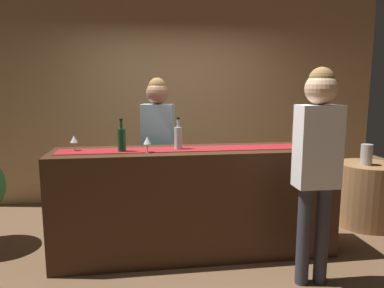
{
  "coord_description": "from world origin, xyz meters",
  "views": [
    {
      "loc": [
        -0.51,
        -3.32,
        1.63
      ],
      "look_at": [
        -0.03,
        0.0,
        1.09
      ],
      "focal_mm": 33.72,
      "sensor_mm": 36.0,
      "label": 1
    }
  ],
  "objects_px": {
    "wine_bottle_clear": "(178,137)",
    "wine_glass_mid_counter": "(147,141)",
    "wine_bottle_amber": "(296,134)",
    "wine_glass_near_customer": "(74,140)",
    "round_side_table": "(366,194)",
    "customer_sipping": "(317,152)",
    "wine_bottle_green": "(122,139)",
    "bartender": "(158,138)",
    "vase_on_side_table": "(366,155)"
  },
  "relations": [
    {
      "from": "wine_bottle_clear",
      "to": "wine_glass_mid_counter",
      "type": "distance_m",
      "value": 0.32
    },
    {
      "from": "wine_glass_mid_counter",
      "to": "wine_bottle_amber",
      "type": "bearing_deg",
      "value": 7.6
    },
    {
      "from": "wine_bottle_amber",
      "to": "wine_glass_mid_counter",
      "type": "relative_size",
      "value": 2.1
    },
    {
      "from": "wine_glass_near_customer",
      "to": "wine_glass_mid_counter",
      "type": "height_order",
      "value": "same"
    },
    {
      "from": "wine_glass_mid_counter",
      "to": "wine_glass_near_customer",
      "type": "bearing_deg",
      "value": 165.15
    },
    {
      "from": "wine_bottle_clear",
      "to": "round_side_table",
      "type": "xyz_separation_m",
      "value": [
        2.27,
        0.44,
        -0.79
      ]
    },
    {
      "from": "wine_bottle_clear",
      "to": "customer_sipping",
      "type": "bearing_deg",
      "value": -33.57
    },
    {
      "from": "wine_bottle_green",
      "to": "wine_glass_mid_counter",
      "type": "bearing_deg",
      "value": -17.82
    },
    {
      "from": "wine_glass_near_customer",
      "to": "wine_glass_mid_counter",
      "type": "distance_m",
      "value": 0.69
    },
    {
      "from": "bartender",
      "to": "round_side_table",
      "type": "distance_m",
      "value": 2.53
    },
    {
      "from": "wine_bottle_clear",
      "to": "vase_on_side_table",
      "type": "distance_m",
      "value": 2.26
    },
    {
      "from": "vase_on_side_table",
      "to": "bartender",
      "type": "bearing_deg",
      "value": 175.61
    },
    {
      "from": "wine_glass_mid_counter",
      "to": "bartender",
      "type": "xyz_separation_m",
      "value": [
        0.13,
        0.7,
        -0.08
      ]
    },
    {
      "from": "wine_glass_near_customer",
      "to": "customer_sipping",
      "type": "relative_size",
      "value": 0.08
    },
    {
      "from": "customer_sipping",
      "to": "wine_bottle_clear",
      "type": "bearing_deg",
      "value": 147.29
    },
    {
      "from": "wine_bottle_clear",
      "to": "round_side_table",
      "type": "height_order",
      "value": "wine_bottle_clear"
    },
    {
      "from": "wine_bottle_clear",
      "to": "wine_bottle_green",
      "type": "relative_size",
      "value": 1.0
    },
    {
      "from": "wine_bottle_clear",
      "to": "customer_sipping",
      "type": "xyz_separation_m",
      "value": [
        1.04,
        -0.69,
        -0.04
      ]
    },
    {
      "from": "wine_bottle_amber",
      "to": "bartender",
      "type": "distance_m",
      "value": 1.45
    },
    {
      "from": "wine_bottle_amber",
      "to": "customer_sipping",
      "type": "bearing_deg",
      "value": -101.48
    },
    {
      "from": "round_side_table",
      "to": "bartender",
      "type": "bearing_deg",
      "value": 176.92
    },
    {
      "from": "wine_bottle_amber",
      "to": "vase_on_side_table",
      "type": "height_order",
      "value": "wine_bottle_amber"
    },
    {
      "from": "wine_bottle_green",
      "to": "wine_glass_mid_counter",
      "type": "xyz_separation_m",
      "value": [
        0.23,
        -0.07,
        -0.01
      ]
    },
    {
      "from": "wine_glass_near_customer",
      "to": "bartender",
      "type": "bearing_deg",
      "value": 33.44
    },
    {
      "from": "wine_bottle_green",
      "to": "round_side_table",
      "type": "xyz_separation_m",
      "value": [
        2.79,
        0.49,
        -0.79
      ]
    },
    {
      "from": "wine_bottle_green",
      "to": "vase_on_side_table",
      "type": "distance_m",
      "value": 2.78
    },
    {
      "from": "wine_bottle_amber",
      "to": "bartender",
      "type": "xyz_separation_m",
      "value": [
        -1.36,
        0.5,
        -0.09
      ]
    },
    {
      "from": "wine_bottle_clear",
      "to": "wine_bottle_green",
      "type": "xyz_separation_m",
      "value": [
        -0.52,
        -0.06,
        0.0
      ]
    },
    {
      "from": "wine_bottle_clear",
      "to": "wine_glass_near_customer",
      "type": "distance_m",
      "value": 0.96
    },
    {
      "from": "wine_bottle_amber",
      "to": "customer_sipping",
      "type": "xyz_separation_m",
      "value": [
        -0.15,
        -0.76,
        -0.04
      ]
    },
    {
      "from": "wine_glass_near_customer",
      "to": "round_side_table",
      "type": "bearing_deg",
      "value": 6.93
    },
    {
      "from": "wine_bottle_clear",
      "to": "vase_on_side_table",
      "type": "bearing_deg",
      "value": 10.0
    },
    {
      "from": "wine_glass_mid_counter",
      "to": "customer_sipping",
      "type": "height_order",
      "value": "customer_sipping"
    },
    {
      "from": "wine_glass_mid_counter",
      "to": "round_side_table",
      "type": "relative_size",
      "value": 0.19
    },
    {
      "from": "wine_bottle_green",
      "to": "customer_sipping",
      "type": "height_order",
      "value": "customer_sipping"
    },
    {
      "from": "wine_glass_near_customer",
      "to": "vase_on_side_table",
      "type": "bearing_deg",
      "value": 6.17
    },
    {
      "from": "wine_bottle_clear",
      "to": "customer_sipping",
      "type": "relative_size",
      "value": 0.17
    },
    {
      "from": "wine_bottle_green",
      "to": "bartender",
      "type": "height_order",
      "value": "bartender"
    },
    {
      "from": "wine_bottle_clear",
      "to": "customer_sipping",
      "type": "height_order",
      "value": "customer_sipping"
    },
    {
      "from": "wine_bottle_clear",
      "to": "vase_on_side_table",
      "type": "relative_size",
      "value": 1.26
    },
    {
      "from": "wine_glass_mid_counter",
      "to": "bartender",
      "type": "relative_size",
      "value": 0.08
    },
    {
      "from": "wine_bottle_clear",
      "to": "wine_bottle_amber",
      "type": "bearing_deg",
      "value": 3.35
    },
    {
      "from": "wine_bottle_amber",
      "to": "round_side_table",
      "type": "distance_m",
      "value": 1.38
    },
    {
      "from": "wine_bottle_amber",
      "to": "wine_glass_mid_counter",
      "type": "bearing_deg",
      "value": -172.4
    },
    {
      "from": "wine_glass_near_customer",
      "to": "customer_sipping",
      "type": "height_order",
      "value": "customer_sipping"
    },
    {
      "from": "bartender",
      "to": "customer_sipping",
      "type": "xyz_separation_m",
      "value": [
        1.2,
        -1.26,
        0.04
      ]
    },
    {
      "from": "wine_bottle_amber",
      "to": "customer_sipping",
      "type": "distance_m",
      "value": 0.78
    },
    {
      "from": "wine_bottle_amber",
      "to": "round_side_table",
      "type": "relative_size",
      "value": 0.41
    },
    {
      "from": "wine_bottle_green",
      "to": "bartender",
      "type": "distance_m",
      "value": 0.73
    },
    {
      "from": "wine_bottle_amber",
      "to": "vase_on_side_table",
      "type": "bearing_deg",
      "value": 17.51
    }
  ]
}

